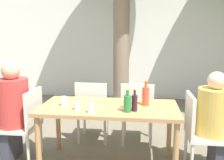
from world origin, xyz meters
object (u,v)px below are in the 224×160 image
patio_chair_2 (93,108)px  drinking_glass_3 (126,104)px  person_seated_0 (8,116)px  dining_table_front (109,113)px  person_seated_1 (221,128)px  soda_bottle_0 (146,96)px  drinking_glass_1 (77,106)px  drinking_glass_2 (64,101)px  drinking_glass_0 (91,109)px  patio_chair_3 (137,110)px  patio_chair_0 (26,121)px  wine_bottle_1 (135,102)px  patio_chair_1 (199,129)px  green_bottle_2 (127,103)px

patio_chair_2 → drinking_glass_3: patio_chair_2 is taller
person_seated_0 → dining_table_front: bearing=90.0°
patio_chair_2 → person_seated_1: bearing=158.6°
patio_chair_2 → soda_bottle_0: soda_bottle_0 is taller
drinking_glass_1 → drinking_glass_2: drinking_glass_2 is taller
soda_bottle_0 → drinking_glass_3: size_ratio=3.20×
patio_chair_2 → drinking_glass_0: (0.16, -0.88, 0.27)m
person_seated_1 → drinking_glass_2: (-1.78, -0.04, 0.27)m
patio_chair_3 → person_seated_1: person_seated_1 is taller
dining_table_front → patio_chair_2: bearing=117.2°
person_seated_0 → drinking_glass_3: person_seated_0 is taller
patio_chair_0 → drinking_glass_3: (1.23, -0.05, 0.27)m
drinking_glass_1 → wine_bottle_1: bearing=3.0°
patio_chair_1 → wine_bottle_1: bearing=101.7°
patio_chair_0 → soda_bottle_0: 1.49m
drinking_glass_2 → soda_bottle_0: bearing=8.0°
soda_bottle_0 → green_bottle_2: (-0.19, -0.28, -0.02)m
wine_bottle_1 → green_bottle_2: (-0.07, -0.04, 0.00)m
patio_chair_1 → soda_bottle_0: bearing=81.3°
patio_chair_0 → drinking_glass_2: (0.50, -0.04, 0.28)m
patio_chair_3 → soda_bottle_0: soda_bottle_0 is taller
patio_chair_0 → drinking_glass_2: patio_chair_0 is taller
dining_table_front → drinking_glass_2: 0.54m
patio_chair_2 → patio_chair_3: size_ratio=1.00×
wine_bottle_1 → drinking_glass_2: wine_bottle_1 is taller
person_seated_0 → patio_chair_0: bearing=90.0°
soda_bottle_0 → drinking_glass_0: size_ratio=3.34×
patio_chair_2 → drinking_glass_2: patio_chair_2 is taller
drinking_glass_1 → drinking_glass_2: size_ratio=0.77×
green_bottle_2 → drinking_glass_3: size_ratio=2.71×
patio_chair_2 → drinking_glass_2: bearing=72.8°
drinking_glass_2 → patio_chair_1: bearing=1.5°
patio_chair_1 → soda_bottle_0: soda_bottle_0 is taller
green_bottle_2 → patio_chair_0: bearing=171.3°
dining_table_front → patio_chair_2: 0.71m
soda_bottle_0 → person_seated_1: bearing=-6.3°
patio_chair_2 → patio_chair_1: bearing=155.3°
soda_bottle_0 → drinking_glass_2: 0.95m
patio_chair_0 → drinking_glass_0: patio_chair_0 is taller
patio_chair_3 → person_seated_1: 1.12m
wine_bottle_1 → drinking_glass_0: size_ratio=2.77×
patio_chair_2 → patio_chair_3: bearing=-180.0°
person_seated_1 → drinking_glass_0: size_ratio=13.05×
patio_chair_3 → drinking_glass_0: bearing=61.8°
person_seated_1 → dining_table_front: bearing=90.0°
patio_chair_0 → person_seated_1: bearing=90.0°
patio_chair_1 → drinking_glass_0: 1.24m
drinking_glass_3 → patio_chair_0: bearing=177.8°
person_seated_1 → drinking_glass_0: person_seated_1 is taller
patio_chair_0 → person_seated_0: size_ratio=0.73×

